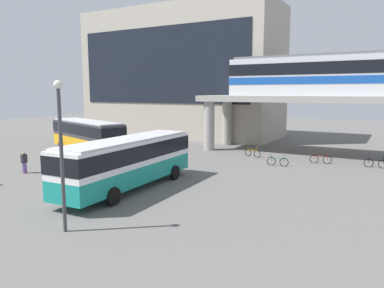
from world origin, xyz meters
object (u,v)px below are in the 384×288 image
bus_secondary (87,133)px  bicycle_black (376,163)px  train (340,74)px  bicycle_red (321,159)px  pedestrian_waiting_near_stop (24,163)px  bus_main (129,158)px  station_building (181,74)px  bicycle_orange (253,153)px  bicycle_green (278,162)px

bus_secondary → bicycle_black: bus_secondary is taller
train → bicycle_red: (-0.61, -4.19, -7.29)m
bicycle_red → pedestrian_waiting_near_stop: pedestrian_waiting_near_stop is taller
train → bicycle_red: size_ratio=11.82×
bus_main → station_building: bearing=114.7°
bicycle_orange → pedestrian_waiting_near_stop: size_ratio=1.06×
station_building → bus_secondary: bearing=-90.3°
bicycle_green → pedestrian_waiting_near_stop: bearing=-142.7°
bus_main → bicycle_green: 13.32m
station_building → bicycle_orange: 21.14m
train → bus_secondary: 24.83m
station_building → bicycle_green: size_ratio=15.20×
station_building → bus_secondary: (-0.10, -18.20, -6.57)m
bus_main → pedestrian_waiting_near_stop: bearing=-178.6°
train → bus_main: train is taller
bicycle_red → station_building: bearing=149.6°
station_building → train: station_building is taller
station_building → train: bearing=-20.7°
bus_secondary → bicycle_black: (25.65, 5.99, -1.63)m
bicycle_orange → bicycle_black: bearing=0.2°
train → pedestrian_waiting_near_stop: bearing=-135.4°
train → bicycle_black: train is taller
station_building → pedestrian_waiting_near_stop: size_ratio=16.57×
station_building → bicycle_black: size_ratio=15.20×
bicycle_black → station_building: bearing=154.5°
train → bicycle_green: bearing=-116.6°
bus_main → bicycle_red: 17.17m
bicycle_green → bicycle_black: bearing=23.6°
bicycle_orange → bicycle_green: bearing=-42.9°
bicycle_green → bicycle_red: bearing=44.1°
bicycle_orange → bicycle_red: size_ratio=0.98×
bus_secondary → bicycle_red: bus_secondary is taller
station_building → bicycle_red: bearing=-30.4°
train → bicycle_green: train is taller
station_building → bicycle_orange: station_building is taller
train → bicycle_orange: bearing=-149.9°
train → bicycle_orange: size_ratio=12.03×
train → bicycle_orange: train is taller
bus_secondary → bicycle_black: bearing=13.1°
bus_secondary → bicycle_green: size_ratio=6.29×
bus_main → bicycle_black: (13.11, 14.89, -1.63)m
bicycle_orange → pedestrian_waiting_near_stop: pedestrian_waiting_near_stop is taller
bicycle_green → bus_secondary: bearing=-171.2°
bicycle_green → bicycle_orange: bearing=137.1°
station_building → bicycle_black: station_building is taller
bus_main → bicycle_red: size_ratio=6.30×
bus_main → pedestrian_waiting_near_stop: 9.86m
train → bicycle_green: size_ratio=11.65×
station_building → bicycle_green: bearing=-39.7°
bus_main → bus_secondary: same height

